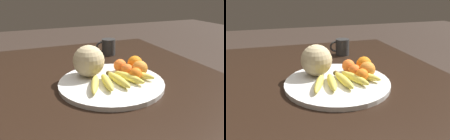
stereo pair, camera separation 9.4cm
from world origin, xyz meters
TOP-DOWN VIEW (x-y plane):
  - kitchen_table at (0.00, 0.00)m, footprint 1.50×1.15m
  - fruit_bowl at (-0.04, -0.00)m, footprint 0.46×0.46m
  - melon at (0.05, 0.07)m, footprint 0.14×0.14m
  - banana_bunch at (-0.07, -0.02)m, footprint 0.19×0.32m
  - orange_front_left at (0.04, -0.08)m, footprint 0.06×0.06m
  - orange_front_right at (-0.04, -0.14)m, footprint 0.07×0.07m
  - orange_mid_center at (0.03, -0.16)m, footprint 0.07×0.07m
  - orange_back_left at (-0.08, -0.10)m, footprint 0.06×0.06m
  - orange_back_right at (-0.02, -0.09)m, footprint 0.06×0.06m
  - produce_tag at (-0.03, -0.03)m, footprint 0.08×0.06m
  - ceramic_mug at (0.40, -0.16)m, footprint 0.09×0.13m

SIDE VIEW (x-z plane):
  - kitchen_table at x=0.00m, z-range 0.29..1.04m
  - fruit_bowl at x=-0.04m, z-range 0.75..0.77m
  - produce_tag at x=-0.03m, z-range 0.76..0.77m
  - banana_bunch at x=-0.07m, z-range 0.76..0.80m
  - orange_back_left at x=-0.08m, z-range 0.76..0.82m
  - orange_back_right at x=-0.02m, z-range 0.76..0.82m
  - orange_front_left at x=0.04m, z-range 0.76..0.83m
  - ceramic_mug at x=0.40m, z-range 0.75..0.85m
  - orange_front_right at x=-0.04m, z-range 0.76..0.84m
  - orange_mid_center at x=0.03m, z-range 0.76..0.84m
  - melon at x=0.05m, z-range 0.76..0.91m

